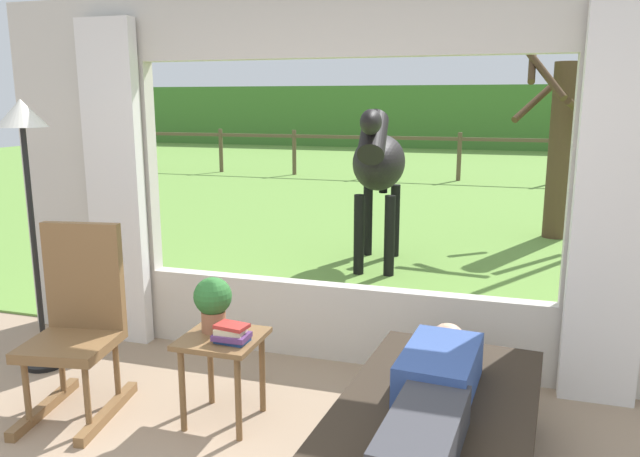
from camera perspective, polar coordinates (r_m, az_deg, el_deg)
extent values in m
cube|color=beige|center=(5.10, -20.73, 4.87)|extent=(1.15, 0.12, 2.55)
cube|color=beige|center=(4.43, 1.78, -8.69)|extent=(2.90, 0.12, 0.55)
cube|color=beige|center=(4.18, 1.97, 18.69)|extent=(2.90, 0.12, 0.45)
cube|color=silver|center=(4.80, -18.51, 3.72)|extent=(0.44, 0.10, 2.40)
cube|color=silver|center=(3.96, 25.61, 1.55)|extent=(0.44, 0.10, 2.40)
cube|color=olive|center=(15.05, 12.91, 4.60)|extent=(36.00, 21.68, 0.02)
cube|color=#457830|center=(24.77, 14.86, 9.99)|extent=(36.00, 2.00, 2.40)
cube|color=#2D2319|center=(3.09, 10.62, -17.36)|extent=(1.03, 1.77, 0.18)
cube|color=#334C8C|center=(3.13, 11.09, -12.85)|extent=(0.39, 0.63, 0.22)
cube|color=#333338|center=(2.61, 9.55, -18.60)|extent=(0.33, 0.70, 0.18)
sphere|color=tan|center=(3.49, 11.80, -10.25)|extent=(0.20, 0.20, 0.20)
cube|color=brown|center=(3.88, -22.23, -10.01)|extent=(0.55, 0.55, 0.06)
cube|color=brown|center=(3.95, -21.11, -4.35)|extent=(0.48, 0.14, 0.68)
cube|color=brown|center=(4.14, -24.26, -14.97)|extent=(0.17, 0.68, 0.06)
cube|color=brown|center=(3.96, -19.13, -15.86)|extent=(0.17, 0.68, 0.06)
cylinder|color=brown|center=(3.91, -25.67, -13.40)|extent=(0.04, 0.04, 0.38)
cylinder|color=brown|center=(3.74, -20.90, -14.21)|extent=(0.04, 0.04, 0.38)
cylinder|color=brown|center=(4.19, -22.95, -11.48)|extent=(0.04, 0.04, 0.38)
cylinder|color=brown|center=(4.02, -18.43, -12.10)|extent=(0.04, 0.04, 0.38)
cube|color=brown|center=(3.56, -9.11, -10.09)|extent=(0.44, 0.44, 0.03)
cylinder|color=brown|center=(3.61, -12.70, -14.48)|extent=(0.04, 0.04, 0.49)
cylinder|color=brown|center=(3.46, -7.63, -15.44)|extent=(0.04, 0.04, 0.49)
cylinder|color=brown|center=(3.88, -10.16, -12.44)|extent=(0.04, 0.04, 0.49)
cylinder|color=brown|center=(3.74, -5.40, -13.22)|extent=(0.04, 0.04, 0.49)
cylinder|color=#9E6042|center=(3.62, -9.88, -8.48)|extent=(0.14, 0.14, 0.12)
sphere|color=#2D6B2D|center=(3.57, -9.96, -6.23)|extent=(0.22, 0.22, 0.22)
cube|color=#23478C|center=(3.47, -8.17, -10.24)|extent=(0.18, 0.13, 0.02)
cube|color=#59336B|center=(3.45, -8.24, -9.91)|extent=(0.19, 0.14, 0.03)
cube|color=beige|center=(3.44, -8.34, -9.39)|extent=(0.16, 0.12, 0.03)
cube|color=#B22D28|center=(3.43, -8.22, -8.99)|extent=(0.19, 0.14, 0.02)
cylinder|color=black|center=(4.81, -24.18, -11.36)|extent=(0.28, 0.28, 0.03)
cylinder|color=black|center=(4.57, -25.04, -1.91)|extent=(0.04, 0.04, 1.66)
cone|color=white|center=(4.46, -26.07, 9.64)|extent=(0.32, 0.32, 0.18)
ellipsoid|color=black|center=(6.72, 5.53, 6.17)|extent=(0.70, 1.29, 0.60)
cylinder|color=black|center=(6.02, 4.99, 8.52)|extent=(0.33, 0.62, 0.53)
ellipsoid|color=black|center=(5.78, 4.77, 9.85)|extent=(0.25, 0.50, 0.24)
cube|color=black|center=(6.10, 5.07, 8.81)|extent=(0.13, 0.43, 0.32)
cylinder|color=black|center=(7.33, 5.95, 5.45)|extent=(0.11, 0.11, 0.55)
cylinder|color=black|center=(6.41, 6.48, -0.69)|extent=(0.11, 0.11, 0.85)
cylinder|color=black|center=(6.44, 3.64, -0.58)|extent=(0.11, 0.11, 0.85)
cylinder|color=black|center=(7.23, 6.99, 0.73)|extent=(0.11, 0.11, 0.85)
cylinder|color=black|center=(7.26, 4.47, 0.82)|extent=(0.11, 0.11, 0.85)
cylinder|color=#4C3823|center=(8.69, 21.51, 6.67)|extent=(0.32, 0.32, 2.30)
cylinder|color=#47331E|center=(8.89, 19.69, 11.37)|extent=(0.69, 0.87, 0.64)
cylinder|color=#47331E|center=(8.47, 23.76, 9.27)|extent=(0.67, 0.81, 0.54)
cylinder|color=#47331E|center=(8.44, 25.12, 12.57)|extent=(0.81, 1.19, 0.72)
cylinder|color=#47331E|center=(8.38, 19.63, 14.21)|extent=(0.72, 0.92, 0.91)
cylinder|color=#47331E|center=(8.68, 19.24, 15.38)|extent=(0.11, 0.98, 0.88)
cylinder|color=brown|center=(17.02, -15.31, 7.18)|extent=(0.10, 0.10, 1.10)
cylinder|color=brown|center=(16.04, -9.22, 7.18)|extent=(0.10, 0.10, 1.10)
cylinder|color=brown|center=(15.26, -2.41, 7.09)|extent=(0.10, 0.10, 1.10)
cylinder|color=brown|center=(14.71, 5.00, 6.89)|extent=(0.10, 0.10, 1.10)
cylinder|color=brown|center=(14.43, 12.84, 6.54)|extent=(0.10, 0.10, 1.10)
cylinder|color=brown|center=(14.41, 20.82, 6.06)|extent=(0.10, 0.10, 1.10)
cube|color=brown|center=(14.40, 12.91, 8.12)|extent=(16.00, 0.06, 0.08)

